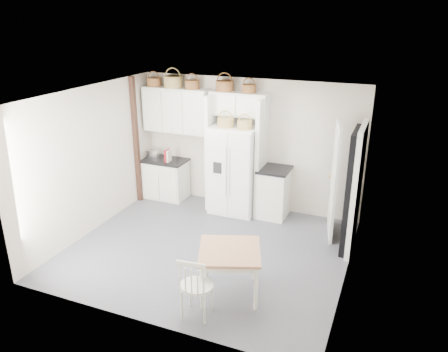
% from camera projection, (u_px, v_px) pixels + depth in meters
% --- Properties ---
extents(floor, '(4.50, 4.50, 0.00)m').
position_uv_depth(floor, '(208.00, 249.00, 7.38)').
color(floor, '#4A4A4D').
rests_on(floor, ground).
extents(ceiling, '(4.50, 4.50, 0.00)m').
position_uv_depth(ceiling, '(206.00, 96.00, 6.46)').
color(ceiling, white).
rests_on(ceiling, wall_back).
extents(wall_back, '(4.50, 0.00, 4.50)m').
position_uv_depth(wall_back, '(249.00, 144.00, 8.65)').
color(wall_back, beige).
rests_on(wall_back, floor).
extents(wall_left, '(0.00, 4.00, 4.00)m').
position_uv_depth(wall_left, '(91.00, 160.00, 7.72)').
color(wall_left, beige).
rests_on(wall_left, floor).
extents(wall_right, '(0.00, 4.00, 4.00)m').
position_uv_depth(wall_right, '(353.00, 199.00, 6.12)').
color(wall_right, beige).
rests_on(wall_right, floor).
extents(refrigerator, '(0.90, 0.72, 1.74)m').
position_uv_depth(refrigerator, '(235.00, 170.00, 8.53)').
color(refrigerator, white).
rests_on(refrigerator, floor).
extents(base_cab_left, '(0.88, 0.55, 0.81)m').
position_uv_depth(base_cab_left, '(166.00, 179.00, 9.33)').
color(base_cab_left, white).
rests_on(base_cab_left, floor).
extents(base_cab_right, '(0.53, 0.64, 0.94)m').
position_uv_depth(base_cab_right, '(274.00, 193.00, 8.45)').
color(base_cab_right, white).
rests_on(base_cab_right, floor).
extents(dining_table, '(1.08, 1.08, 0.70)m').
position_uv_depth(dining_table, '(230.00, 272.00, 6.11)').
color(dining_table, '#8A5F3C').
rests_on(dining_table, floor).
extents(windsor_chair, '(0.48, 0.44, 0.90)m').
position_uv_depth(windsor_chair, '(197.00, 286.00, 5.62)').
color(windsor_chair, white).
rests_on(windsor_chair, floor).
extents(counter_left, '(0.91, 0.59, 0.04)m').
position_uv_depth(counter_left, '(165.00, 160.00, 9.18)').
color(counter_left, black).
rests_on(counter_left, base_cab_left).
extents(counter_right, '(0.58, 0.68, 0.04)m').
position_uv_depth(counter_right, '(275.00, 169.00, 8.28)').
color(counter_right, black).
rests_on(counter_right, base_cab_right).
extents(toaster, '(0.25, 0.16, 0.17)m').
position_uv_depth(toaster, '(153.00, 154.00, 9.25)').
color(toaster, silver).
rests_on(toaster, counter_left).
extents(cookbook_red, '(0.06, 0.17, 0.26)m').
position_uv_depth(cookbook_red, '(167.00, 156.00, 9.02)').
color(cookbook_red, '#A8141C').
rests_on(cookbook_red, counter_left).
extents(cookbook_cream, '(0.04, 0.17, 0.25)m').
position_uv_depth(cookbook_cream, '(169.00, 156.00, 9.01)').
color(cookbook_cream, beige).
rests_on(cookbook_cream, counter_left).
extents(basket_upper_a, '(0.29, 0.29, 0.17)m').
position_uv_depth(basket_upper_a, '(154.00, 82.00, 8.81)').
color(basket_upper_a, brown).
rests_on(basket_upper_a, upper_cabinet).
extents(basket_upper_b, '(0.38, 0.38, 0.22)m').
position_uv_depth(basket_upper_b, '(173.00, 82.00, 8.65)').
color(basket_upper_b, brown).
rests_on(basket_upper_b, upper_cabinet).
extents(basket_upper_c, '(0.29, 0.29, 0.17)m').
position_uv_depth(basket_upper_c, '(192.00, 85.00, 8.51)').
color(basket_upper_c, brown).
rests_on(basket_upper_c, upper_cabinet).
extents(basket_bridge_a, '(0.35, 0.35, 0.19)m').
position_uv_depth(basket_bridge_a, '(225.00, 86.00, 8.26)').
color(basket_bridge_a, brown).
rests_on(basket_bridge_a, bridge_cabinet).
extents(basket_bridge_b, '(0.27, 0.27, 0.16)m').
position_uv_depth(basket_bridge_b, '(249.00, 89.00, 8.09)').
color(basket_bridge_b, brown).
rests_on(basket_bridge_b, bridge_cabinet).
extents(basket_fridge_a, '(0.31, 0.31, 0.17)m').
position_uv_depth(basket_fridge_a, '(226.00, 122.00, 8.16)').
color(basket_fridge_a, brown).
rests_on(basket_fridge_a, refrigerator).
extents(basket_fridge_b, '(0.28, 0.28, 0.15)m').
position_uv_depth(basket_fridge_b, '(245.00, 125.00, 8.03)').
color(basket_fridge_b, brown).
rests_on(basket_fridge_b, refrigerator).
extents(upper_cabinet, '(1.40, 0.34, 0.90)m').
position_uv_depth(upper_cabinet, '(177.00, 110.00, 8.82)').
color(upper_cabinet, white).
rests_on(upper_cabinet, wall_back).
extents(bridge_cabinet, '(1.12, 0.34, 0.45)m').
position_uv_depth(bridge_cabinet, '(239.00, 104.00, 8.26)').
color(bridge_cabinet, white).
rests_on(bridge_cabinet, wall_back).
extents(fridge_panel_left, '(0.08, 0.60, 2.30)m').
position_uv_depth(fridge_panel_left, '(212.00, 152.00, 8.68)').
color(fridge_panel_left, white).
rests_on(fridge_panel_left, floor).
extents(fridge_panel_right, '(0.08, 0.60, 2.30)m').
position_uv_depth(fridge_panel_right, '(261.00, 158.00, 8.31)').
color(fridge_panel_right, white).
rests_on(fridge_panel_right, floor).
extents(trim_post, '(0.09, 0.09, 2.60)m').
position_uv_depth(trim_post, '(136.00, 141.00, 8.87)').
color(trim_post, black).
rests_on(trim_post, floor).
extents(doorway_void, '(0.18, 0.85, 2.05)m').
position_uv_depth(doorway_void, '(353.00, 191.00, 7.11)').
color(doorway_void, black).
rests_on(doorway_void, floor).
extents(door_slab, '(0.21, 0.79, 2.05)m').
position_uv_depth(door_slab, '(334.00, 181.00, 7.53)').
color(door_slab, white).
rests_on(door_slab, floor).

